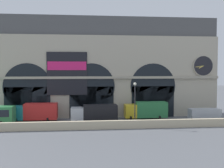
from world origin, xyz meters
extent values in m
plane|color=#54565B|center=(0.00, 0.00, 0.00)|extent=(200.00, 200.00, 0.00)
cube|color=#BCAD8C|center=(0.00, -4.56, 0.63)|extent=(90.00, 0.70, 1.25)
cube|color=#B2A891|center=(0.00, 7.22, 7.56)|extent=(48.04, 4.43, 15.13)
cube|color=#4C4C4C|center=(0.00, 7.52, 16.93)|extent=(48.04, 3.83, 3.60)
cube|color=black|center=(-11.44, 4.95, 2.88)|extent=(8.05, 0.20, 5.77)
cylinder|color=black|center=(-11.44, 4.95, 5.77)|extent=(8.47, 0.20, 8.47)
cube|color=black|center=(0.00, 4.95, 2.88)|extent=(8.05, 0.20, 5.77)
cylinder|color=black|center=(0.00, 4.95, 5.77)|extent=(8.47, 0.20, 8.47)
cube|color=black|center=(11.44, 4.95, 2.88)|extent=(8.05, 0.20, 5.77)
cylinder|color=black|center=(11.44, 4.95, 5.77)|extent=(8.47, 0.20, 8.47)
cylinder|color=#B2A891|center=(21.08, 4.85, 9.58)|extent=(3.97, 0.25, 3.97)
cylinder|color=black|center=(21.08, 4.73, 9.58)|extent=(3.67, 0.06, 3.67)
cube|color=gold|center=(20.63, 4.67, 9.36)|extent=(0.98, 0.04, 0.59)
cube|color=gold|center=(20.31, 4.65, 9.46)|extent=(1.56, 0.04, 0.36)
cube|color=black|center=(-4.39, 4.83, 8.16)|extent=(7.19, 0.12, 7.74)
cube|color=#DB1E66|center=(-4.39, 4.75, 9.54)|extent=(6.90, 0.04, 1.53)
cube|color=#A49A85|center=(0.00, 4.85, 7.42)|extent=(48.04, 0.50, 0.44)
cylinder|color=black|center=(-14.06, -1.71, 0.50)|extent=(0.28, 1.00, 1.00)
cylinder|color=black|center=(-14.06, 0.54, 0.50)|extent=(0.28, 1.00, 1.00)
cube|color=#19727A|center=(-12.45, 2.41, 1.57)|extent=(2.00, 2.30, 2.30)
cube|color=red|center=(-8.70, 2.41, 1.77)|extent=(5.50, 2.30, 2.70)
cylinder|color=black|center=(-12.55, 1.37, 0.42)|extent=(0.28, 0.84, 0.84)
cylinder|color=black|center=(-12.55, 3.44, 0.42)|extent=(0.28, 0.84, 0.84)
cylinder|color=black|center=(-7.45, 1.37, 0.42)|extent=(0.28, 0.84, 0.84)
cylinder|color=black|center=(-7.45, 3.44, 0.42)|extent=(0.28, 0.84, 0.84)
cube|color=#ADB2B7|center=(-2.51, -0.54, 1.57)|extent=(2.00, 2.30, 2.30)
cube|color=black|center=(1.24, -0.54, 1.77)|extent=(5.50, 2.30, 2.70)
cylinder|color=black|center=(-2.61, -1.57, 0.42)|extent=(0.28, 0.84, 0.84)
cylinder|color=black|center=(-2.61, 0.50, 0.42)|extent=(0.28, 0.84, 0.84)
cylinder|color=black|center=(2.49, -1.57, 0.42)|extent=(0.28, 0.84, 0.84)
cylinder|color=black|center=(2.49, 0.50, 0.42)|extent=(0.28, 0.84, 0.84)
cube|color=gold|center=(6.73, 2.48, 1.57)|extent=(2.00, 2.30, 2.30)
cube|color=#2D7A42|center=(10.48, 2.48, 1.77)|extent=(5.50, 2.30, 2.70)
cylinder|color=black|center=(6.63, 1.44, 0.42)|extent=(0.28, 0.84, 0.84)
cylinder|color=black|center=(6.63, 3.51, 0.42)|extent=(0.28, 0.84, 0.84)
cylinder|color=black|center=(11.73, 1.44, 0.42)|extent=(0.28, 0.84, 0.84)
cylinder|color=black|center=(11.73, 3.51, 0.42)|extent=(0.28, 0.84, 0.84)
cube|color=#ADB2B7|center=(19.04, -0.47, 1.27)|extent=(5.20, 2.00, 1.86)
cylinder|color=black|center=(17.28, -1.37, 0.34)|extent=(0.28, 0.68, 0.68)
cylinder|color=black|center=(17.28, 0.43, 0.34)|extent=(0.28, 0.68, 0.68)
cylinder|color=black|center=(20.81, -1.37, 0.34)|extent=(0.28, 0.68, 0.68)
cylinder|color=black|center=(20.81, 0.43, 0.34)|extent=(0.28, 0.68, 0.68)
cylinder|color=black|center=(6.36, -3.76, 3.25)|extent=(0.16, 0.16, 6.50)
sphere|color=#F2EDCC|center=(6.36, -3.76, 6.68)|extent=(0.44, 0.44, 0.44)
camera|label=1|loc=(-1.45, -44.64, 8.85)|focal=43.68mm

